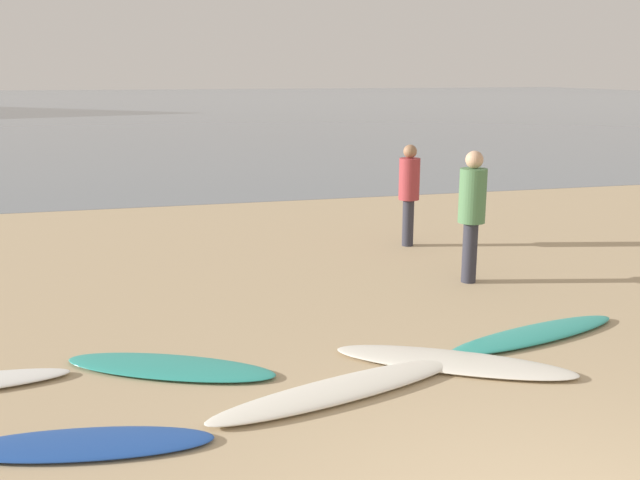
{
  "coord_description": "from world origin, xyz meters",
  "views": [
    {
      "loc": [
        -2.28,
        -2.66,
        2.8
      ],
      "look_at": [
        0.0,
        6.22,
        0.6
      ],
      "focal_mm": 39.64,
      "sensor_mm": 36.0,
      "label": 1
    }
  ],
  "objects_px": {
    "surfboard_2": "(86,444)",
    "surfboard_6": "(535,334)",
    "surfboard_4": "(342,389)",
    "surfboard_3": "(170,367)",
    "surfboard_5": "(453,362)",
    "person_2": "(472,206)",
    "person_0": "(409,187)"
  },
  "relations": [
    {
      "from": "surfboard_4",
      "to": "surfboard_6",
      "type": "height_order",
      "value": "surfboard_4"
    },
    {
      "from": "surfboard_3",
      "to": "surfboard_4",
      "type": "relative_size",
      "value": 0.81
    },
    {
      "from": "surfboard_4",
      "to": "surfboard_3",
      "type": "bearing_deg",
      "value": 132.26
    },
    {
      "from": "surfboard_2",
      "to": "person_0",
      "type": "bearing_deg",
      "value": 57.43
    },
    {
      "from": "surfboard_3",
      "to": "surfboard_5",
      "type": "height_order",
      "value": "surfboard_5"
    },
    {
      "from": "surfboard_5",
      "to": "surfboard_6",
      "type": "height_order",
      "value": "surfboard_6"
    },
    {
      "from": "surfboard_5",
      "to": "person_0",
      "type": "xyz_separation_m",
      "value": [
        1.35,
        4.68,
        0.94
      ]
    },
    {
      "from": "surfboard_3",
      "to": "surfboard_5",
      "type": "xyz_separation_m",
      "value": [
        2.69,
        -0.58,
        0.0
      ]
    },
    {
      "from": "person_2",
      "to": "surfboard_4",
      "type": "bearing_deg",
      "value": 167.13
    },
    {
      "from": "surfboard_4",
      "to": "person_0",
      "type": "distance_m",
      "value": 5.71
    },
    {
      "from": "person_2",
      "to": "surfboard_5",
      "type": "bearing_deg",
      "value": -179.27
    },
    {
      "from": "surfboard_5",
      "to": "person_2",
      "type": "relative_size",
      "value": 1.31
    },
    {
      "from": "surfboard_4",
      "to": "surfboard_5",
      "type": "distance_m",
      "value": 1.27
    },
    {
      "from": "surfboard_2",
      "to": "surfboard_6",
      "type": "height_order",
      "value": "surfboard_6"
    },
    {
      "from": "surfboard_2",
      "to": "surfboard_3",
      "type": "height_order",
      "value": "surfboard_3"
    },
    {
      "from": "surfboard_4",
      "to": "person_0",
      "type": "bearing_deg",
      "value": 46.89
    },
    {
      "from": "surfboard_2",
      "to": "person_0",
      "type": "height_order",
      "value": "person_0"
    },
    {
      "from": "surfboard_4",
      "to": "person_2",
      "type": "relative_size",
      "value": 1.45
    },
    {
      "from": "surfboard_3",
      "to": "surfboard_5",
      "type": "relative_size",
      "value": 0.9
    },
    {
      "from": "person_0",
      "to": "surfboard_3",
      "type": "bearing_deg",
      "value": -159.46
    },
    {
      "from": "person_0",
      "to": "person_2",
      "type": "xyz_separation_m",
      "value": [
        0.05,
        -2.14,
        0.08
      ]
    },
    {
      "from": "person_0",
      "to": "surfboard_4",
      "type": "bearing_deg",
      "value": -142.18
    },
    {
      "from": "surfboard_6",
      "to": "person_0",
      "type": "distance_m",
      "value": 4.33
    },
    {
      "from": "surfboard_2",
      "to": "surfboard_4",
      "type": "height_order",
      "value": "surfboard_4"
    },
    {
      "from": "surfboard_2",
      "to": "person_0",
      "type": "distance_m",
      "value": 7.25
    },
    {
      "from": "surfboard_2",
      "to": "surfboard_3",
      "type": "xyz_separation_m",
      "value": [
        0.69,
        1.3,
        0.0
      ]
    },
    {
      "from": "surfboard_4",
      "to": "surfboard_5",
      "type": "xyz_separation_m",
      "value": [
        1.23,
        0.33,
        -0.01
      ]
    },
    {
      "from": "surfboard_6",
      "to": "person_2",
      "type": "xyz_separation_m",
      "value": [
        0.24,
        2.08,
        1.01
      ]
    },
    {
      "from": "surfboard_3",
      "to": "surfboard_4",
      "type": "xyz_separation_m",
      "value": [
        1.46,
        -0.91,
        0.01
      ]
    },
    {
      "from": "surfboard_3",
      "to": "surfboard_2",
      "type": "bearing_deg",
      "value": -92.23
    },
    {
      "from": "surfboard_3",
      "to": "person_2",
      "type": "relative_size",
      "value": 1.18
    },
    {
      "from": "surfboard_5",
      "to": "person_2",
      "type": "bearing_deg",
      "value": 91.98
    }
  ]
}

